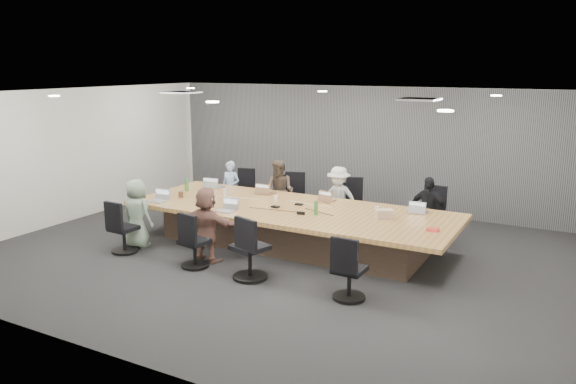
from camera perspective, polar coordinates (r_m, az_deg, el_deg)
The scene contains 38 objects.
floor at distance 9.98m, azimuth -1.10°, elevation -6.34°, with size 10.00×8.00×0.00m, color #252527.
ceiling at distance 9.44m, azimuth -1.17°, elevation 9.93°, with size 10.00×8.00×0.00m, color white.
wall_back at distance 13.19m, azimuth 7.49°, elevation 4.53°, with size 10.00×2.80×0.00m, color beige.
wall_front at distance 6.55m, azimuth -18.74°, elevation -4.52°, with size 10.00×2.80×0.00m, color beige.
wall_left at distance 12.81m, azimuth -21.03°, elevation 3.54°, with size 8.00×2.80×0.00m, color beige.
curtain at distance 13.12m, azimuth 7.37°, elevation 4.49°, with size 9.80×0.04×2.80m, color #5C5C5E.
conference_table at distance 10.28m, azimuth 0.27°, elevation -3.42°, with size 6.00×2.20×0.74m.
chair_0 at distance 12.81m, azimuth -4.94°, elevation -0.33°, with size 0.50×0.50×0.74m, color black, non-canonical shape.
chair_1 at distance 12.18m, azimuth -0.03°, elevation -0.85°, with size 0.54×0.54×0.80m, color black, non-canonical shape.
chair_2 at distance 11.61m, azimuth 5.80°, elevation -1.54°, with size 0.55×0.55×0.82m, color black, non-canonical shape.
chair_3 at distance 11.08m, azimuth 14.37°, elevation -2.61°, with size 0.55×0.55×0.81m, color black, non-canonical shape.
chair_4 at distance 10.39m, azimuth -16.34°, elevation -3.96°, with size 0.50×0.50×0.74m, color black, non-canonical shape.
chair_5 at distance 9.39m, azimuth -9.47°, elevation -5.43°, with size 0.49×0.49×0.72m, color black, non-canonical shape.
chair_6 at distance 8.78m, azimuth -3.90°, elevation -6.14°, with size 0.58×0.58×0.86m, color black, non-canonical shape.
chair_7 at distance 8.08m, azimuth 6.25°, elevation -8.34°, with size 0.50×0.50×0.74m, color black, non-canonical shape.
person_0 at distance 12.47m, azimuth -5.84°, elevation 0.38°, with size 0.44×0.29×1.21m, color #9CB3DA.
laptop_0 at distance 12.00m, azimuth -7.33°, elevation 0.56°, with size 0.36×0.25×0.02m, color #B2B2B7.
person_1 at distance 11.82m, azimuth -0.84°, elevation 0.06°, with size 0.65×0.50×1.33m, color #4C3E32.
laptop_1 at distance 11.33m, azimuth -2.20°, elevation -0.07°, with size 0.33×0.23×0.02m, color #8C6647.
person_2 at distance 11.24m, azimuth 5.14°, elevation -0.72°, with size 0.84×0.49×1.31m, color #B6B6B6.
laptop_2 at distance 10.73m, azimuth 3.98°, elevation -0.83°, with size 0.30×0.21×0.02m, color #8C6647.
person_3 at distance 10.69m, azimuth 13.97°, elevation -1.85°, with size 0.75×0.31×1.28m, color black.
laptop_3 at distance 10.14m, azimuth 13.21°, elevation -1.95°, with size 0.30×0.21×0.02m, color #B2B2B7.
person_4 at distance 10.56m, azimuth -15.10°, elevation -2.11°, with size 0.62×0.40×1.27m, color gray.
laptop_4 at distance 10.92m, azimuth -13.17°, elevation -0.90°, with size 0.33×0.23×0.02m, color #B2B2B7.
person_5 at distance 9.57m, azimuth -8.25°, elevation -3.29°, with size 1.19×0.38×1.28m, color brown.
laptop_5 at distance 9.97m, azimuth -6.39°, elevation -1.93°, with size 0.31×0.21×0.02m, color #B2B2B7.
bottle_green_left at distance 11.70m, azimuth -10.26°, elevation 0.75°, with size 0.07×0.07×0.26m, color #357632.
bottle_green_right at distance 9.68m, azimuth 2.87°, elevation -1.64°, with size 0.07×0.07×0.24m, color #357632.
bottle_clear at distance 10.86m, azimuth -6.44°, elevation -0.17°, with size 0.07×0.07×0.22m, color silver.
cup_white_far at distance 10.68m, azimuth -1.24°, elevation -0.65°, with size 0.08×0.08×0.09m, color white.
cup_white_near at distance 9.99m, azimuth 9.04°, elevation -1.75°, with size 0.08×0.08×0.10m, color white.
mug_brown at distance 11.17m, azimuth -10.84°, elevation -0.23°, with size 0.10×0.10×0.12m, color brown.
mic_left at distance 10.19m, azimuth -1.30°, elevation -1.51°, with size 0.14×0.09×0.03m, color black.
mic_right at distance 10.37m, azimuth 1.13°, elevation -1.26°, with size 0.14×0.09×0.03m, color black.
stapler at distance 9.71m, azimuth 1.32°, elevation -2.15°, with size 0.14×0.04×0.05m, color black.
canvas_bag at distance 9.61m, azimuth 9.76°, elevation -2.19°, with size 0.28×0.17×0.15m, color tan.
snack_packet at distance 9.05m, azimuth 14.51°, elevation -3.75°, with size 0.18×0.12×0.04m, color #EA3B35.
Camera 1 is at (4.66, -8.20, 3.27)m, focal length 35.00 mm.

